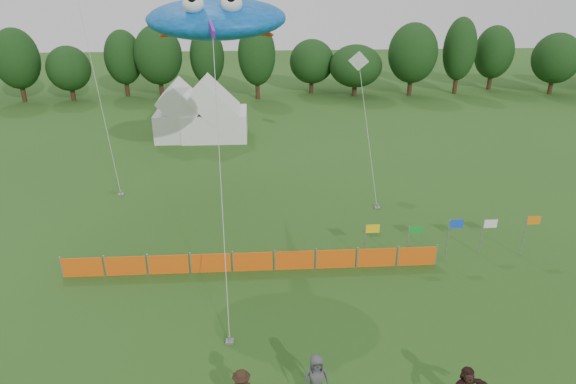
{
  "coord_description": "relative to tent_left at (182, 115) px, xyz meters",
  "views": [
    {
      "loc": [
        -1.18,
        -12.71,
        13.43
      ],
      "look_at": [
        0.0,
        6.0,
        5.2
      ],
      "focal_mm": 32.0,
      "sensor_mm": 36.0,
      "label": 1
    }
  ],
  "objects": [
    {
      "name": "treeline",
      "position": [
        9.08,
        14.83,
        2.24
      ],
      "size": [
        104.57,
        8.78,
        8.36
      ],
      "color": "#382314",
      "rests_on": "ground"
    },
    {
      "name": "tent_left",
      "position": [
        0.0,
        0.0,
        0.0
      ],
      "size": [
        4.36,
        4.36,
        3.85
      ],
      "color": "silver",
      "rests_on": "ground"
    },
    {
      "name": "tent_right",
      "position": [
        2.78,
        -0.17,
        0.0
      ],
      "size": [
        5.46,
        4.37,
        3.85
      ],
      "color": "white",
      "rests_on": "ground"
    },
    {
      "name": "barrier_fence",
      "position": [
        5.94,
        -21.6,
        -1.44
      ],
      "size": [
        17.9,
        0.06,
        1.0
      ],
      "color": "#E7550C",
      "rests_on": "ground"
    },
    {
      "name": "flag_row",
      "position": [
        15.68,
        -21.06,
        -0.53
      ],
      "size": [
        8.73,
        0.76,
        2.28
      ],
      "color": "gray",
      "rests_on": "ground"
    },
    {
      "name": "spectator_e",
      "position": [
        8.04,
        -29.82,
        -1.02
      ],
      "size": [
        0.96,
        0.68,
        1.86
      ],
      "primitive_type": "imported",
      "rotation": [
        0.0,
        0.0,
        0.1
      ],
      "color": "#434347",
      "rests_on": "ground"
    },
    {
      "name": "stingray_kite",
      "position": [
        4.51,
        -16.58,
        9.24
      ],
      "size": [
        7.8,
        18.83,
        12.43
      ],
      "color": "blue",
      "rests_on": "ground"
    },
    {
      "name": "small_kite_white",
      "position": [
        13.22,
        -10.23,
        3.92
      ],
      "size": [
        1.34,
        6.77,
        8.42
      ],
      "color": "silver",
      "rests_on": "ground"
    },
    {
      "name": "small_kite_dark",
      "position": [
        -5.24,
        -5.39,
        6.23
      ],
      "size": [
        5.4,
        12.25,
        15.0
      ],
      "color": "black",
      "rests_on": "ground"
    }
  ]
}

